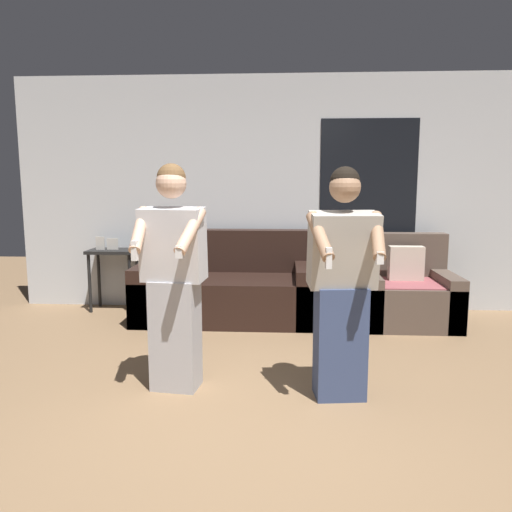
{
  "coord_description": "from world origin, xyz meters",
  "views": [
    {
      "loc": [
        0.17,
        -2.65,
        1.49
      ],
      "look_at": [
        -0.03,
        0.75,
        0.98
      ],
      "focal_mm": 35.0,
      "sensor_mm": 36.0,
      "label": 1
    }
  ],
  "objects_px": {
    "armchair": "(405,293)",
    "side_table": "(113,260)",
    "person_right": "(342,286)",
    "couch": "(230,289)",
    "person_left": "(174,279)"
  },
  "relations": [
    {
      "from": "armchair",
      "to": "person_right",
      "type": "bearing_deg",
      "value": -114.67
    },
    {
      "from": "armchair",
      "to": "person_left",
      "type": "distance_m",
      "value": 2.83
    },
    {
      "from": "armchair",
      "to": "side_table",
      "type": "xyz_separation_m",
      "value": [
        -3.28,
        0.33,
        0.28
      ]
    },
    {
      "from": "couch",
      "to": "person_right",
      "type": "relative_size",
      "value": 1.25
    },
    {
      "from": "person_left",
      "to": "side_table",
      "type": "bearing_deg",
      "value": 118.93
    },
    {
      "from": "side_table",
      "to": "person_left",
      "type": "height_order",
      "value": "person_left"
    },
    {
      "from": "side_table",
      "to": "person_right",
      "type": "xyz_separation_m",
      "value": [
        2.39,
        -2.29,
        0.2
      ]
    },
    {
      "from": "couch",
      "to": "side_table",
      "type": "xyz_separation_m",
      "value": [
        -1.4,
        0.27,
        0.27
      ]
    },
    {
      "from": "couch",
      "to": "side_table",
      "type": "bearing_deg",
      "value": 169.19
    },
    {
      "from": "couch",
      "to": "side_table",
      "type": "height_order",
      "value": "couch"
    },
    {
      "from": "armchair",
      "to": "person_left",
      "type": "bearing_deg",
      "value": -138.09
    },
    {
      "from": "couch",
      "to": "person_right",
      "type": "height_order",
      "value": "person_right"
    },
    {
      "from": "couch",
      "to": "person_left",
      "type": "bearing_deg",
      "value": -95.51
    },
    {
      "from": "armchair",
      "to": "side_table",
      "type": "bearing_deg",
      "value": 174.18
    },
    {
      "from": "side_table",
      "to": "person_right",
      "type": "bearing_deg",
      "value": -43.78
    }
  ]
}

